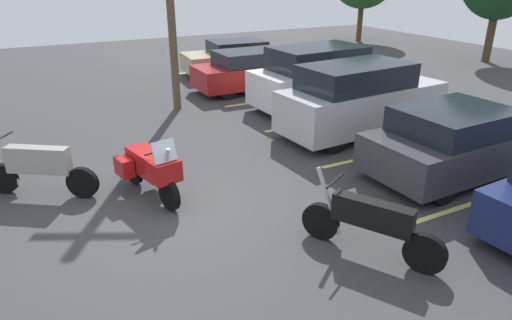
# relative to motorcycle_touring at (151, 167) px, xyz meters

# --- Properties ---
(ground) EXTENTS (44.00, 44.00, 0.10)m
(ground) POSITION_rel_motorcycle_touring_xyz_m (0.77, 0.16, -0.68)
(ground) COLOR #38383A
(motorcycle_touring) EXTENTS (2.06, 1.03, 1.35)m
(motorcycle_touring) POSITION_rel_motorcycle_touring_xyz_m (0.00, 0.00, 0.00)
(motorcycle_touring) COLOR black
(motorcycle_touring) RESTS_ON ground
(motorcycle_second) EXTENTS (1.38, 1.98, 1.28)m
(motorcycle_second) POSITION_rel_motorcycle_touring_xyz_m (-1.08, -1.92, -0.03)
(motorcycle_second) COLOR black
(motorcycle_second) RESTS_ON ground
(motorcycle_third) EXTENTS (2.08, 1.25, 1.28)m
(motorcycle_third) POSITION_rel_motorcycle_touring_xyz_m (3.45, 2.47, -0.08)
(motorcycle_third) COLOR black
(motorcycle_third) RESTS_ON ground
(parking_stripes) EXTENTS (19.25, 4.82, 0.01)m
(parking_stripes) POSITION_rel_motorcycle_touring_xyz_m (-0.99, 6.19, -0.63)
(parking_stripes) COLOR #EAE066
(parking_stripes) RESTS_ON ground
(car_tan) EXTENTS (2.24, 4.86, 1.38)m
(car_tan) POSITION_rel_motorcycle_touring_xyz_m (-9.42, 6.37, 0.04)
(car_tan) COLOR tan
(car_tan) RESTS_ON ground
(car_red) EXTENTS (1.77, 4.86, 1.44)m
(car_red) POSITION_rel_motorcycle_touring_xyz_m (-6.65, 5.81, 0.07)
(car_red) COLOR maroon
(car_red) RESTS_ON ground
(car_white) EXTENTS (2.15, 4.61, 1.94)m
(car_white) POSITION_rel_motorcycle_touring_xyz_m (-3.66, 6.48, 0.33)
(car_white) COLOR white
(car_white) RESTS_ON ground
(car_silver) EXTENTS (2.11, 4.78, 1.91)m
(car_silver) POSITION_rel_motorcycle_touring_xyz_m (-1.11, 6.00, 0.31)
(car_silver) COLOR #B7B7BC
(car_silver) RESTS_ON ground
(car_charcoal) EXTENTS (2.06, 4.44, 1.51)m
(car_charcoal) POSITION_rel_motorcycle_touring_xyz_m (1.92, 6.22, 0.10)
(car_charcoal) COLOR #38383D
(car_charcoal) RESTS_ON ground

